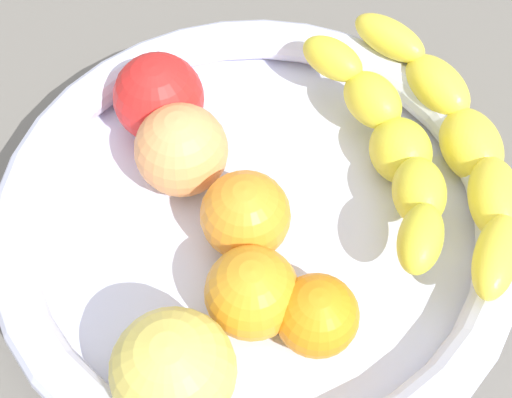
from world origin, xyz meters
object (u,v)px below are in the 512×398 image
(orange_front, at_px, (245,215))
(orange_mid_left, at_px, (249,293))
(banana_draped_left, at_px, (391,145))
(peach_blush, at_px, (181,150))
(tomato_red, at_px, (159,98))
(apple_yellow, at_px, (173,371))
(fruit_bowl, at_px, (256,218))
(orange_mid_right, at_px, (317,316))
(banana_draped_right, at_px, (459,140))

(orange_front, distance_m, orange_mid_left, 0.06)
(banana_draped_left, relative_size, peach_blush, 3.15)
(peach_blush, bearing_deg, tomato_red, -65.77)
(apple_yellow, bearing_deg, orange_front, -108.32)
(peach_blush, height_order, tomato_red, same)
(fruit_bowl, distance_m, orange_front, 0.03)
(fruit_bowl, height_order, apple_yellow, apple_yellow)
(banana_draped_left, distance_m, orange_front, 0.12)
(orange_mid_right, height_order, tomato_red, tomato_red)
(fruit_bowl, relative_size, tomato_red, 5.41)
(peach_blush, relative_size, tomato_red, 0.99)
(orange_mid_left, relative_size, orange_mid_right, 1.14)
(fruit_bowl, bearing_deg, orange_mid_right, 116.42)
(orange_mid_left, distance_m, apple_yellow, 0.07)
(orange_front, height_order, orange_mid_left, same)
(orange_mid_right, bearing_deg, tomato_red, -55.17)
(orange_front, distance_m, orange_mid_right, 0.08)
(banana_draped_right, distance_m, orange_mid_left, 0.19)
(banana_draped_right, bearing_deg, orange_mid_left, 40.68)
(orange_mid_left, distance_m, tomato_red, 0.17)
(orange_mid_right, bearing_deg, fruit_bowl, -63.58)
(orange_mid_left, height_order, apple_yellow, apple_yellow)
(fruit_bowl, xyz_separation_m, orange_mid_left, (0.00, 0.07, 0.02))
(tomato_red, relative_size, apple_yellow, 0.92)
(orange_mid_right, relative_size, apple_yellow, 0.72)
(fruit_bowl, relative_size, peach_blush, 5.49)
(orange_mid_right, bearing_deg, orange_mid_left, -16.18)
(orange_mid_left, height_order, tomato_red, tomato_red)
(orange_front, height_order, apple_yellow, apple_yellow)
(orange_mid_right, bearing_deg, peach_blush, -51.58)
(fruit_bowl, height_order, orange_mid_left, orange_mid_left)
(banana_draped_right, height_order, tomato_red, tomato_red)
(banana_draped_left, bearing_deg, tomato_red, -12.17)
(banana_draped_right, xyz_separation_m, orange_front, (0.15, 0.07, -0.00))
(tomato_red, bearing_deg, orange_mid_left, 115.53)
(orange_front, relative_size, peach_blush, 0.92)
(orange_mid_right, distance_m, tomato_red, 0.20)
(banana_draped_left, height_order, apple_yellow, apple_yellow)
(fruit_bowl, distance_m, orange_mid_right, 0.09)
(peach_blush, xyz_separation_m, tomato_red, (0.02, -0.05, 0.00))
(orange_front, height_order, peach_blush, peach_blush)
(orange_mid_right, relative_size, peach_blush, 0.79)
(orange_front, distance_m, apple_yellow, 0.11)
(banana_draped_right, relative_size, tomato_red, 3.77)
(banana_draped_right, bearing_deg, banana_draped_left, 8.33)
(fruit_bowl, relative_size, apple_yellow, 4.95)
(fruit_bowl, distance_m, peach_blush, 0.07)
(fruit_bowl, xyz_separation_m, apple_yellow, (0.04, 0.12, 0.03))
(tomato_red, bearing_deg, banana_draped_right, 172.39)
(banana_draped_right, height_order, apple_yellow, apple_yellow)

